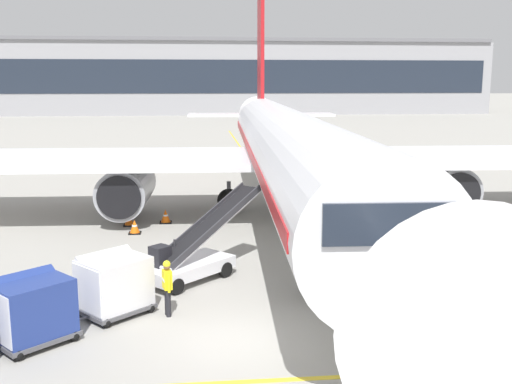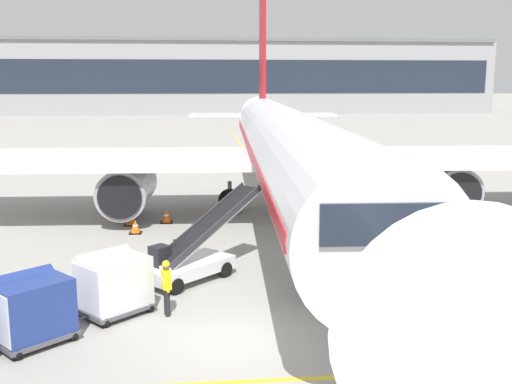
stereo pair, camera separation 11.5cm
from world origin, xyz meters
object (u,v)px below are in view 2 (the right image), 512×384
Objects in this scene: baggage_cart_lead at (113,282)px; ground_crew_by_loader at (166,284)px; belt_loader at (192,255)px; safety_cone_nose_mark at (130,220)px; baggage_cart_second at (30,308)px; safety_cone_wingtip at (135,227)px; ground_crew_by_carts at (126,281)px; parked_airplane at (286,148)px; safety_cone_engine_keepout at (166,216)px.

baggage_cart_lead is 1.47× the size of ground_crew_by_loader.
belt_loader is 9.02m from safety_cone_nose_mark.
safety_cone_wingtip is at bearing 82.14° from baggage_cart_second.
ground_crew_by_carts is at bearing -85.91° from safety_cone_wingtip.
parked_airplane is at bearing 60.78° from baggage_cart_lead.
baggage_cart_lead is at bearing -94.94° from safety_cone_engine_keepout.
parked_airplane is 10.13× the size of belt_loader.
belt_loader is at bearing -81.32° from safety_cone_engine_keepout.
ground_crew_by_loader is (-5.60, -13.27, -2.58)m from parked_airplane.
safety_cone_wingtip is at bearing -157.89° from parked_airplane.
safety_cone_engine_keepout is at bearing 56.10° from safety_cone_wingtip.
baggage_cart_lead reaches higher than safety_cone_nose_mark.
baggage_cart_lead is 4.21× the size of safety_cone_nose_mark.
safety_cone_nose_mark is (1.19, 13.38, -0.70)m from baggage_cart_second.
ground_crew_by_loader reaches higher than safety_cone_wingtip.
belt_loader is at bearing 52.12° from baggage_cart_lead.
safety_cone_engine_keepout is (2.97, 13.76, -0.67)m from baggage_cart_second.
safety_cone_wingtip is 1.07× the size of safety_cone_nose_mark.
belt_loader is at bearing -116.19° from parked_airplane.
ground_crew_by_carts is at bearing 160.15° from ground_crew_by_loader.
ground_crew_by_carts reaches higher than safety_cone_wingtip.
baggage_cart_lead is 1.00× the size of baggage_cart_second.
safety_cone_nose_mark is (-0.75, 11.50, -0.70)m from baggage_cart_lead.
safety_cone_engine_keepout is (1.03, 11.88, -0.67)m from baggage_cart_lead.
parked_airplane is 18.44× the size of baggage_cart_second.
parked_airplane reaches higher than baggage_cart_lead.
safety_cone_engine_keepout is at bearing -170.20° from parked_airplane.
belt_loader is 2.68× the size of ground_crew_by_carts.
belt_loader is 1.82× the size of baggage_cart_lead.
parked_airplane reaches higher than ground_crew_by_loader.
ground_crew_by_loader is 2.85× the size of safety_cone_nose_mark.
belt_loader reaches higher than safety_cone_wingtip.
ground_crew_by_carts is 2.85× the size of safety_cone_nose_mark.
baggage_cart_lead is at bearing -119.22° from parked_airplane.
belt_loader is 8.94m from safety_cone_engine_keepout.
belt_loader is 6.55m from baggage_cart_second.
safety_cone_nose_mark is (-2.39, 11.82, -0.70)m from ground_crew_by_loader.
parked_airplane is 17.63m from baggage_cart_second.
baggage_cart_second is 1.47× the size of ground_crew_by_loader.
safety_cone_wingtip is (-1.96, 10.20, -0.68)m from ground_crew_by_loader.
baggage_cart_lead is 1.67m from ground_crew_by_loader.
ground_crew_by_carts is at bearing -124.39° from belt_loader.
ground_crew_by_carts is (2.32, 2.02, -0.00)m from baggage_cart_second.
ground_crew_by_carts is 11.77m from safety_cone_engine_keepout.
parked_airplane reaches higher than ground_crew_by_carts.
ground_crew_by_carts reaches higher than safety_cone_nose_mark.
safety_cone_wingtip is (-0.70, 9.74, -0.68)m from ground_crew_by_carts.
safety_cone_wingtip is at bearing -75.06° from safety_cone_nose_mark.
parked_airplane is at bearing 61.82° from ground_crew_by_carts.
ground_crew_by_carts is 2.67× the size of safety_cone_wingtip.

